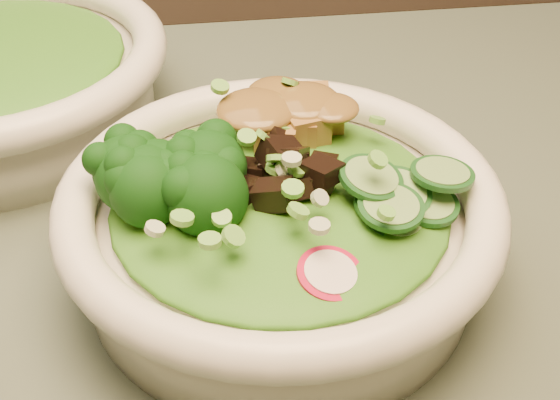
{
  "coord_description": "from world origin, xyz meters",
  "views": [
    {
      "loc": [
        0.07,
        -0.23,
        1.05
      ],
      "look_at": [
        0.11,
        0.08,
        0.8
      ],
      "focal_mm": 50.0,
      "sensor_mm": 36.0,
      "label": 1
    }
  ],
  "objects": [
    {
      "name": "salad_bowl",
      "position": [
        0.11,
        0.08,
        0.78
      ],
      "size": [
        0.23,
        0.23,
        0.06
      ],
      "rotation": [
        0.0,
        0.0,
        0.38
      ],
      "color": "white",
      "rests_on": "dining_table"
    },
    {
      "name": "lettuce_bed",
      "position": [
        0.11,
        0.08,
        0.8
      ],
      "size": [
        0.17,
        0.17,
        0.02
      ],
      "primitive_type": "ellipsoid",
      "color": "#236314",
      "rests_on": "salad_bowl"
    },
    {
      "name": "broccoli_florets",
      "position": [
        0.06,
        0.08,
        0.82
      ],
      "size": [
        0.09,
        0.08,
        0.04
      ],
      "primitive_type": null,
      "rotation": [
        0.0,
        0.0,
        0.38
      ],
      "color": "black",
      "rests_on": "salad_bowl"
    },
    {
      "name": "radish_slices",
      "position": [
        0.11,
        0.02,
        0.8
      ],
      "size": [
        0.1,
        0.07,
        0.02
      ],
      "primitive_type": null,
      "rotation": [
        0.0,
        0.0,
        0.38
      ],
      "color": "#B50D33",
      "rests_on": "salad_bowl"
    },
    {
      "name": "cucumber_slices",
      "position": [
        0.16,
        0.07,
        0.81
      ],
      "size": [
        0.08,
        0.08,
        0.03
      ],
      "primitive_type": null,
      "rotation": [
        0.0,
        0.0,
        0.38
      ],
      "color": "#80AC5F",
      "rests_on": "salad_bowl"
    },
    {
      "name": "mushroom_heap",
      "position": [
        0.11,
        0.09,
        0.81
      ],
      "size": [
        0.08,
        0.08,
        0.03
      ],
      "primitive_type": null,
      "rotation": [
        0.0,
        0.0,
        0.38
      ],
      "color": "black",
      "rests_on": "salad_bowl"
    },
    {
      "name": "tofu_cubes",
      "position": [
        0.12,
        0.13,
        0.81
      ],
      "size": [
        0.09,
        0.08,
        0.03
      ],
      "primitive_type": null,
      "rotation": [
        0.0,
        0.0,
        0.38
      ],
      "color": "#A17235",
      "rests_on": "salad_bowl"
    },
    {
      "name": "peanut_sauce",
      "position": [
        0.12,
        0.13,
        0.82
      ],
      "size": [
        0.06,
        0.05,
        0.01
      ],
      "primitive_type": "ellipsoid",
      "color": "brown",
      "rests_on": "tofu_cubes"
    },
    {
      "name": "scallion_garnish",
      "position": [
        0.11,
        0.08,
        0.82
      ],
      "size": [
        0.16,
        0.16,
        0.02
      ],
      "primitive_type": null,
      "color": "#6AB740",
      "rests_on": "salad_bowl"
    }
  ]
}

